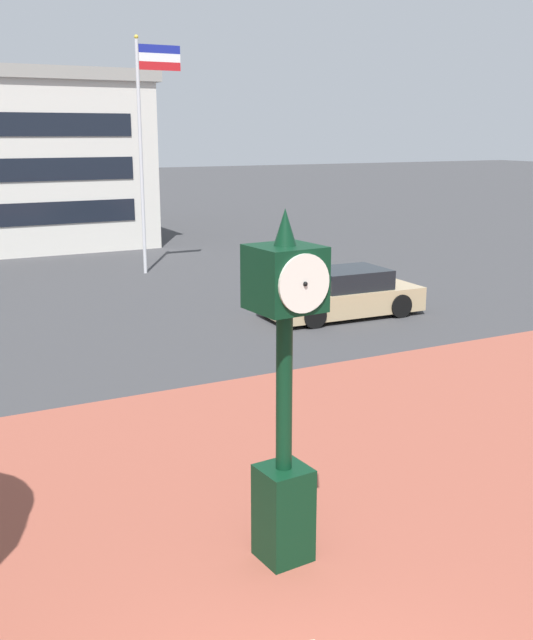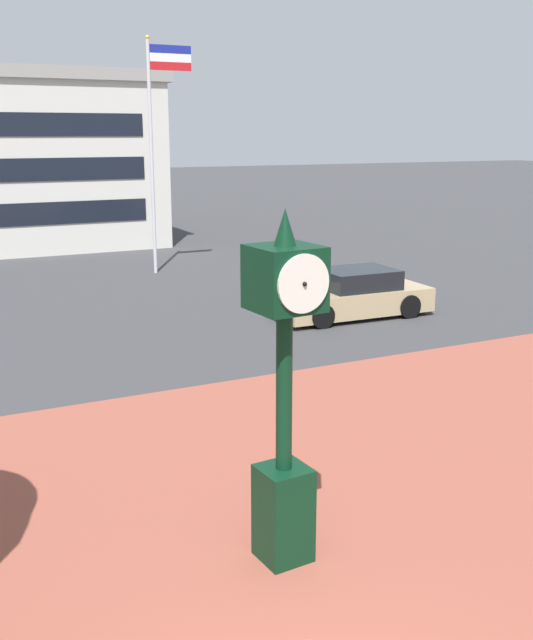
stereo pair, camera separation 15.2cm
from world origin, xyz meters
The scene contains 4 objects.
plaza_brick_paving centered at (0.00, 2.52, 0.00)m, with size 44.00×13.03×0.01m, color brown.
street_clock centered at (1.46, 2.81, 2.07)m, with size 0.75×0.82×4.10m.
car_street_near centered at (8.71, 12.65, 0.57)m, with size 4.35×2.05×1.28m.
flagpole_primary centered at (6.12, 21.25, 4.70)m, with size 1.60×0.14×8.02m.
Camera 2 is at (-2.22, -4.17, 4.87)m, focal length 42.06 mm.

